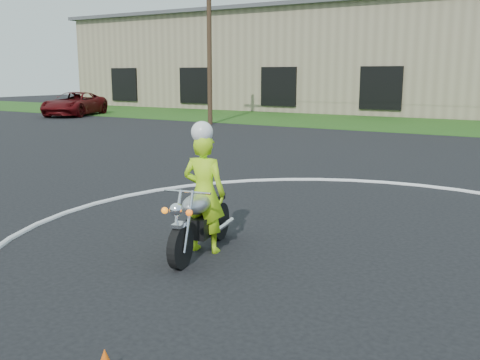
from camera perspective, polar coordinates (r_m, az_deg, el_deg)
The scene contains 5 objects.
ground at distance 7.01m, azimuth 1.90°, elevation -13.85°, with size 120.00×120.00×0.00m, color black.
primary_motorcycle at distance 8.96m, azimuth -4.26°, elevation -4.28°, with size 0.79×2.26×1.20m.
rider_primary_grp at distance 8.95m, azimuth -3.86°, elevation -1.04°, with size 0.81×0.62×2.22m.
pickup_grp at distance 40.79m, azimuth -17.25°, elevation 7.76°, with size 4.79×6.65×1.68m.
warehouse at distance 50.20m, azimuth 6.37°, elevation 12.54°, with size 41.00×17.00×8.30m.
Camera 1 is at (3.08, -5.55, 2.98)m, focal length 40.00 mm.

